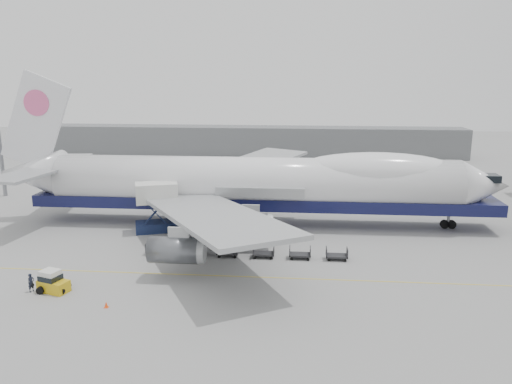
# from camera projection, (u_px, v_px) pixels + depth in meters

# --- Properties ---
(ground) EXTENTS (260.00, 260.00, 0.00)m
(ground) POSITION_uv_depth(u_px,v_px,m) (244.00, 255.00, 54.64)
(ground) COLOR gray
(ground) RESTS_ON ground
(apron_line) EXTENTS (60.00, 0.15, 0.01)m
(apron_line) POSITION_uv_depth(u_px,v_px,m) (238.00, 276.00, 48.82)
(apron_line) COLOR gold
(apron_line) RESTS_ON ground
(hangar) EXTENTS (110.00, 8.00, 7.00)m
(hangar) POSITION_uv_depth(u_px,v_px,m) (235.00, 141.00, 122.58)
(hangar) COLOR slate
(hangar) RESTS_ON ground
(airliner) EXTENTS (67.00, 55.30, 19.98)m
(airliner) POSITION_uv_depth(u_px,v_px,m) (259.00, 182.00, 64.94)
(airliner) COLOR white
(airliner) RESTS_ON ground
(catering_truck) EXTENTS (6.09, 5.00, 6.22)m
(catering_truck) POSITION_uv_depth(u_px,v_px,m) (157.00, 204.00, 62.33)
(catering_truck) COLOR #19254C
(catering_truck) RESTS_ON ground
(baggage_tug) EXTENTS (3.06, 2.24, 2.00)m
(baggage_tug) POSITION_uv_depth(u_px,v_px,m) (52.00, 282.00, 45.28)
(baggage_tug) COLOR gold
(baggage_tug) RESTS_ON ground
(ground_worker) EXTENTS (0.66, 0.75, 1.73)m
(ground_worker) POSITION_uv_depth(u_px,v_px,m) (31.00, 283.00, 45.22)
(ground_worker) COLOR black
(ground_worker) RESTS_ON ground
(traffic_cone) EXTENTS (0.36, 0.36, 0.53)m
(traffic_cone) POSITION_uv_depth(u_px,v_px,m) (106.00, 305.00, 42.25)
(traffic_cone) COLOR #FF440D
(traffic_cone) RESTS_ON ground
(dolly_0) EXTENTS (2.30, 1.35, 1.30)m
(dolly_0) POSITION_uv_depth(u_px,v_px,m) (157.00, 249.00, 54.81)
(dolly_0) COLOR #2D2D30
(dolly_0) RESTS_ON ground
(dolly_1) EXTENTS (2.30, 1.35, 1.30)m
(dolly_1) POSITION_uv_depth(u_px,v_px,m) (192.00, 251.00, 54.47)
(dolly_1) COLOR #2D2D30
(dolly_1) RESTS_ON ground
(dolly_2) EXTENTS (2.30, 1.35, 1.30)m
(dolly_2) POSITION_uv_depth(u_px,v_px,m) (228.00, 252.00, 54.14)
(dolly_2) COLOR #2D2D30
(dolly_2) RESTS_ON ground
(dolly_3) EXTENTS (2.30, 1.35, 1.30)m
(dolly_3) POSITION_uv_depth(u_px,v_px,m) (264.00, 253.00, 53.80)
(dolly_3) COLOR #2D2D30
(dolly_3) RESTS_ON ground
(dolly_4) EXTENTS (2.30, 1.35, 1.30)m
(dolly_4) POSITION_uv_depth(u_px,v_px,m) (300.00, 254.00, 53.47)
(dolly_4) COLOR #2D2D30
(dolly_4) RESTS_ON ground
(dolly_5) EXTENTS (2.30, 1.35, 1.30)m
(dolly_5) POSITION_uv_depth(u_px,v_px,m) (337.00, 255.00, 53.13)
(dolly_5) COLOR #2D2D30
(dolly_5) RESTS_ON ground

